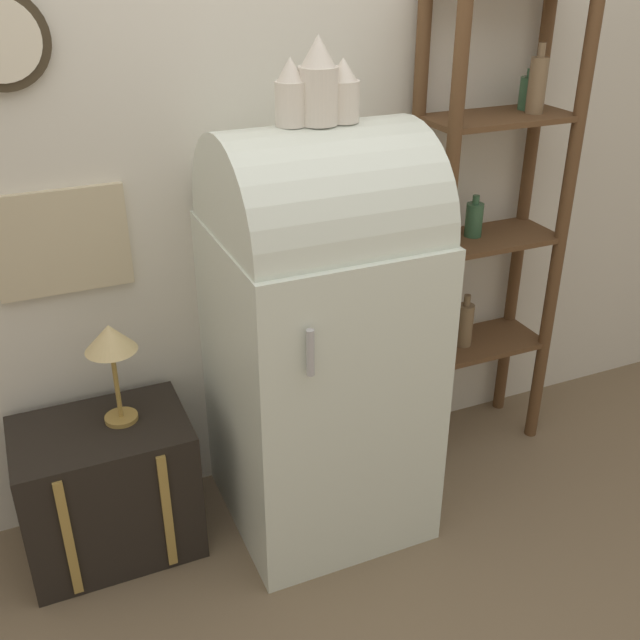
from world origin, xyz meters
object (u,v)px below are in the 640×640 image
refrigerator (319,331)px  vase_left (291,94)px  suitcase_trunk (109,488)px  vase_center (318,83)px  vase_right (343,92)px  desk_lamp (111,345)px

refrigerator → vase_left: 0.79m
refrigerator → vase_left: size_ratio=7.48×
suitcase_trunk → vase_center: 1.52m
suitcase_trunk → vase_center: size_ratio=2.28×
suitcase_trunk → vase_right: 1.53m
vase_left → vase_right: vase_left is taller
refrigerator → vase_center: vase_center is taller
desk_lamp → suitcase_trunk: bearing=-167.1°
vase_center → desk_lamp: bearing=170.1°
vase_left → desk_lamp: 0.96m
refrigerator → suitcase_trunk: refrigerator is taller
suitcase_trunk → refrigerator: bearing=-7.7°
vase_center → vase_right: 0.09m
suitcase_trunk → vase_left: size_ratio=2.95×
suitcase_trunk → vase_center: bearing=-7.5°
suitcase_trunk → vase_left: vase_left is taller
desk_lamp → vase_right: bearing=-8.7°
refrigerator → vase_center: 0.81m
desk_lamp → vase_left: bearing=-9.9°
vase_center → vase_right: vase_center is taller
suitcase_trunk → vase_center: vase_center is taller
vase_center → desk_lamp: vase_center is taller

